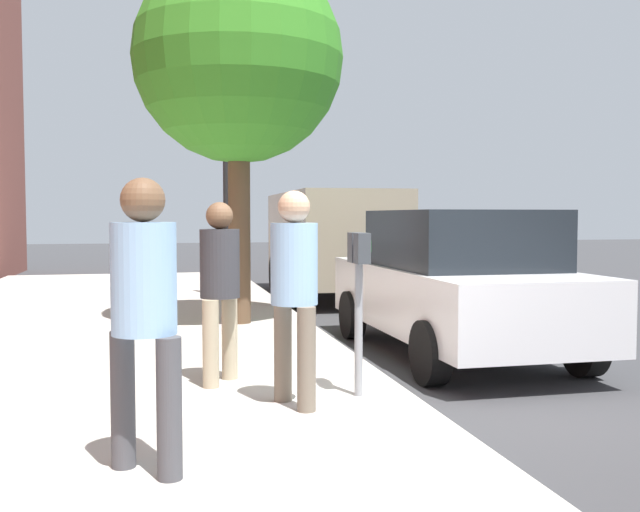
{
  "coord_description": "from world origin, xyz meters",
  "views": [
    {
      "loc": [
        -6.06,
        2.15,
        1.7
      ],
      "look_at": [
        0.3,
        0.73,
        1.34
      ],
      "focal_mm": 40.56,
      "sensor_mm": 36.0,
      "label": 1
    }
  ],
  "objects_px": {
    "street_tree": "(238,60)",
    "traffic_signal": "(231,170)",
    "parked_van_far": "(331,237)",
    "pedestrian_at_meter": "(294,280)",
    "parked_sedan_near": "(455,283)",
    "pedestrian_bystander": "(144,300)",
    "parking_officer": "(220,278)",
    "parking_meter": "(359,279)"
  },
  "relations": [
    {
      "from": "parking_officer",
      "to": "parked_sedan_near",
      "type": "xyz_separation_m",
      "value": [
        1.47,
        -2.96,
        -0.23
      ]
    },
    {
      "from": "parking_meter",
      "to": "pedestrian_bystander",
      "type": "relative_size",
      "value": 0.79
    },
    {
      "from": "pedestrian_bystander",
      "to": "street_tree",
      "type": "height_order",
      "value": "street_tree"
    },
    {
      "from": "parked_sedan_near",
      "to": "street_tree",
      "type": "relative_size",
      "value": 0.83
    },
    {
      "from": "pedestrian_at_meter",
      "to": "street_tree",
      "type": "relative_size",
      "value": 0.33
    },
    {
      "from": "pedestrian_at_meter",
      "to": "parked_sedan_near",
      "type": "distance_m",
      "value": 3.44
    },
    {
      "from": "pedestrian_bystander",
      "to": "parked_van_far",
      "type": "distance_m",
      "value": 10.79
    },
    {
      "from": "pedestrian_bystander",
      "to": "parked_sedan_near",
      "type": "height_order",
      "value": "pedestrian_bystander"
    },
    {
      "from": "parked_sedan_near",
      "to": "parked_van_far",
      "type": "height_order",
      "value": "parked_van_far"
    },
    {
      "from": "parked_van_far",
      "to": "street_tree",
      "type": "relative_size",
      "value": 0.99
    },
    {
      "from": "pedestrian_bystander",
      "to": "parked_van_far",
      "type": "bearing_deg",
      "value": 25.15
    },
    {
      "from": "pedestrian_at_meter",
      "to": "traffic_signal",
      "type": "relative_size",
      "value": 0.49
    },
    {
      "from": "traffic_signal",
      "to": "parked_van_far",
      "type": "bearing_deg",
      "value": -69.08
    },
    {
      "from": "parking_officer",
      "to": "parking_meter",
      "type": "bearing_deg",
      "value": -0.08
    },
    {
      "from": "street_tree",
      "to": "pedestrian_bystander",
      "type": "bearing_deg",
      "value": 168.47
    },
    {
      "from": "parked_sedan_near",
      "to": "street_tree",
      "type": "bearing_deg",
      "value": 46.08
    },
    {
      "from": "parking_meter",
      "to": "street_tree",
      "type": "relative_size",
      "value": 0.27
    },
    {
      "from": "parking_officer",
      "to": "street_tree",
      "type": "xyz_separation_m",
      "value": [
        3.75,
        -0.59,
        2.8
      ]
    },
    {
      "from": "pedestrian_bystander",
      "to": "traffic_signal",
      "type": "distance_m",
      "value": 9.57
    },
    {
      "from": "parked_sedan_near",
      "to": "street_tree",
      "type": "height_order",
      "value": "street_tree"
    },
    {
      "from": "pedestrian_bystander",
      "to": "parked_van_far",
      "type": "xyz_separation_m",
      "value": [
        10.18,
        -3.59,
        0.05
      ]
    },
    {
      "from": "parked_sedan_near",
      "to": "parking_officer",
      "type": "bearing_deg",
      "value": 116.43
    },
    {
      "from": "parking_officer",
      "to": "traffic_signal",
      "type": "xyz_separation_m",
      "value": [
        7.09,
        -0.81,
        1.45
      ]
    },
    {
      "from": "parking_officer",
      "to": "parked_van_far",
      "type": "bearing_deg",
      "value": 102.5
    },
    {
      "from": "pedestrian_at_meter",
      "to": "traffic_signal",
      "type": "xyz_separation_m",
      "value": [
        8.03,
        -0.29,
        1.39
      ]
    },
    {
      "from": "parked_sedan_near",
      "to": "street_tree",
      "type": "distance_m",
      "value": 4.47
    },
    {
      "from": "parked_van_far",
      "to": "traffic_signal",
      "type": "height_order",
      "value": "traffic_signal"
    },
    {
      "from": "street_tree",
      "to": "traffic_signal",
      "type": "height_order",
      "value": "street_tree"
    },
    {
      "from": "street_tree",
      "to": "parking_officer",
      "type": "bearing_deg",
      "value": 171.06
    },
    {
      "from": "pedestrian_bystander",
      "to": "parking_officer",
      "type": "xyz_separation_m",
      "value": [
        2.27,
        -0.64,
        -0.08
      ]
    },
    {
      "from": "parking_officer",
      "to": "parked_van_far",
      "type": "height_order",
      "value": "parked_van_far"
    },
    {
      "from": "street_tree",
      "to": "traffic_signal",
      "type": "xyz_separation_m",
      "value": [
        3.34,
        -0.22,
        -1.35
      ]
    },
    {
      "from": "parking_meter",
      "to": "street_tree",
      "type": "height_order",
      "value": "street_tree"
    },
    {
      "from": "pedestrian_at_meter",
      "to": "parked_van_far",
      "type": "xyz_separation_m",
      "value": [
        8.85,
        -2.44,
        0.07
      ]
    },
    {
      "from": "pedestrian_bystander",
      "to": "parked_sedan_near",
      "type": "bearing_deg",
      "value": 0.71
    },
    {
      "from": "pedestrian_at_meter",
      "to": "parked_sedan_near",
      "type": "height_order",
      "value": "pedestrian_at_meter"
    },
    {
      "from": "pedestrian_bystander",
      "to": "parking_officer",
      "type": "height_order",
      "value": "pedestrian_bystander"
    },
    {
      "from": "pedestrian_at_meter",
      "to": "traffic_signal",
      "type": "height_order",
      "value": "traffic_signal"
    },
    {
      "from": "parked_van_far",
      "to": "parked_sedan_near",
      "type": "bearing_deg",
      "value": -179.99
    },
    {
      "from": "parking_officer",
      "to": "parked_van_far",
      "type": "xyz_separation_m",
      "value": [
        7.91,
        -2.96,
        0.13
      ]
    },
    {
      "from": "parking_meter",
      "to": "traffic_signal",
      "type": "distance_m",
      "value": 7.96
    },
    {
      "from": "parking_meter",
      "to": "street_tree",
      "type": "bearing_deg",
      "value": 6.8
    }
  ]
}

